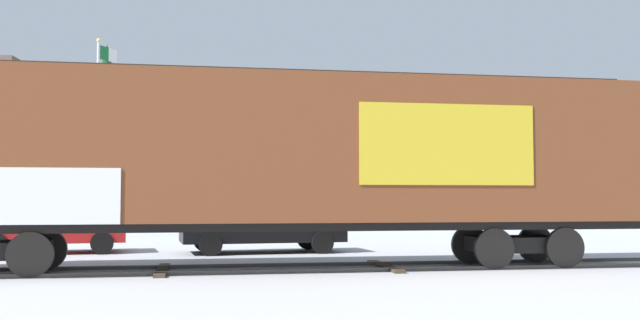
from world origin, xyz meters
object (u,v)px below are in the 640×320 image
parked_car_red (51,226)px  parked_car_black (260,225)px  flagpole (100,117)px  freight_car (272,154)px

parked_car_red → parked_car_black: bearing=-4.8°
parked_car_red → flagpole: bearing=91.5°
freight_car → parked_car_black: freight_car is taller
freight_car → parked_car_red: freight_car is taller
freight_car → parked_car_black: bearing=90.6°
flagpole → parked_car_black: (6.24, -9.00, -4.10)m
parked_car_red → parked_car_black: size_ratio=0.88×
flagpole → parked_car_red: flagpole is taller
freight_car → parked_car_red: (-6.06, 5.57, -1.79)m
flagpole → parked_car_red: 9.44m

